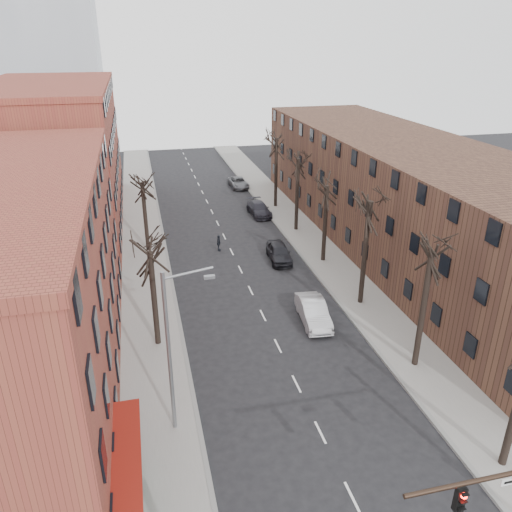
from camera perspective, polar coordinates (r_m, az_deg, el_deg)
sidewalk_left at (r=49.00m, az=-12.70°, el=1.05°), size 4.00×90.00×0.15m
sidewalk_right at (r=51.48m, az=5.34°, el=2.67°), size 4.00×90.00×0.15m
building_left_far at (r=56.19m, az=-21.93°, el=10.27°), size 12.00×28.00×14.00m
building_right at (r=48.79m, az=16.46°, el=6.70°), size 12.00×50.00×10.00m
awning_left at (r=24.82m, az=-13.90°, el=-25.57°), size 1.20×7.00×0.15m
hedge at (r=23.68m, az=-14.31°, el=-26.38°), size 0.80×6.00×1.00m
tree_right_a at (r=28.09m, az=26.23°, el=-20.64°), size 5.20×5.20×10.00m
tree_right_b at (r=32.90m, az=17.63°, el=-11.84°), size 5.20×5.20×10.80m
tree_right_c at (r=38.79m, az=11.79°, el=-5.33°), size 5.20×5.20×11.60m
tree_right_d at (r=45.33m, az=7.64°, el=-0.58°), size 5.20×5.20×10.00m
tree_right_e at (r=52.27m, az=4.58°, el=2.95°), size 5.20×5.20×10.80m
tree_right_f at (r=59.48m, az=2.23°, el=5.63°), size 5.20×5.20×11.60m
tree_left_a at (r=33.92m, az=-11.09°, el=-9.89°), size 5.20×5.20×9.50m
tree_left_b at (r=48.11m, az=-12.18°, el=0.56°), size 5.20×5.20×9.50m
streetlight at (r=24.49m, az=-9.56°, el=-10.19°), size 2.45×0.22×9.03m
silver_sedan at (r=35.54m, az=6.56°, el=-6.35°), size 2.13×5.01×1.61m
parked_car_near at (r=44.84m, az=2.65°, el=0.43°), size 2.18×4.70×1.56m
parked_car_mid at (r=56.49m, az=0.34°, el=5.42°), size 2.22×5.04×1.44m
parked_car_far at (r=67.29m, az=-2.01°, el=8.39°), size 2.30×4.75×1.30m
pedestrian_crossing at (r=46.92m, az=-4.28°, el=1.48°), size 0.61×0.98×1.56m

